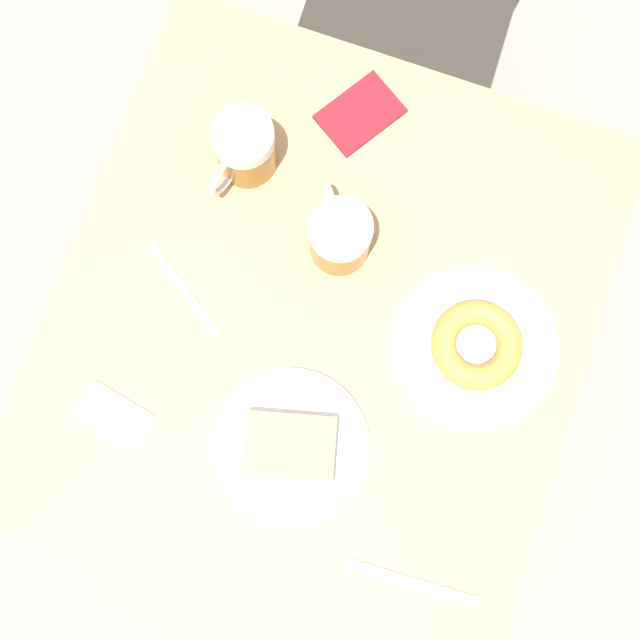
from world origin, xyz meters
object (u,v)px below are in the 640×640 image
object	(u,v)px
beer_mug_center	(244,149)
plate_with_donut	(475,346)
beer_mug_left	(340,236)
knife	(411,583)
napkin_folded	(114,417)
fork	(185,291)
passport_near_edge	(360,114)
plate_with_cake	(290,447)

from	to	relation	value
beer_mug_center	plate_with_donut	bearing A→B (deg)	-20.99
beer_mug_left	knife	world-z (taller)	beer_mug_left
plate_with_donut	beer_mug_left	xyz separation A→B (m)	(-0.25, 0.08, 0.04)
napkin_folded	fork	world-z (taller)	same
plate_with_donut	beer_mug_center	distance (m)	0.46
knife	passport_near_edge	bearing A→B (deg)	114.77
beer_mug_left	fork	bearing A→B (deg)	-143.70
plate_with_donut	napkin_folded	size ratio (longest dim) A/B	2.09
plate_with_donut	beer_mug_center	bearing A→B (deg)	159.01
plate_with_cake	fork	bearing A→B (deg)	143.84
beer_mug_left	beer_mug_center	world-z (taller)	same
knife	napkin_folded	bearing A→B (deg)	170.77
plate_with_donut	passport_near_edge	distance (m)	0.41
beer_mug_center	fork	world-z (taller)	beer_mug_center
fork	plate_with_donut	bearing A→B (deg)	8.07
beer_mug_left	knife	xyz separation A→B (m)	(0.27, -0.45, -0.06)
napkin_folded	knife	distance (m)	0.51
plate_with_cake	beer_mug_center	world-z (taller)	beer_mug_center
knife	plate_with_donut	bearing A→B (deg)	93.04
plate_with_cake	passport_near_edge	world-z (taller)	plate_with_cake
plate_with_cake	beer_mug_left	world-z (taller)	beer_mug_left
plate_with_cake	passport_near_edge	xyz separation A→B (m)	(-0.07, 0.53, -0.01)
beer_mug_left	fork	size ratio (longest dim) A/B	0.79
beer_mug_center	napkin_folded	size ratio (longest dim) A/B	1.10
napkin_folded	beer_mug_left	bearing A→B (deg)	57.45
beer_mug_center	fork	bearing A→B (deg)	-94.74
fork	passport_near_edge	xyz separation A→B (m)	(0.16, 0.36, 0.00)
plate_with_cake	beer_mug_center	xyz separation A→B (m)	(-0.22, 0.40, 0.05)
passport_near_edge	fork	bearing A→B (deg)	-114.06
beer_mug_center	fork	xyz separation A→B (m)	(-0.02, -0.23, -0.06)
plate_with_donut	beer_mug_center	xyz separation A→B (m)	(-0.43, 0.16, 0.04)
beer_mug_center	fork	size ratio (longest dim) A/B	0.86
passport_near_edge	knife	bearing A→B (deg)	-65.23
napkin_folded	knife	world-z (taller)	napkin_folded
passport_near_edge	plate_with_cake	bearing A→B (deg)	-82.35
beer_mug_left	knife	size ratio (longest dim) A/B	0.63
plate_with_donut	passport_near_edge	bearing A→B (deg)	133.66
plate_with_donut	beer_mug_left	distance (m)	0.26
beer_mug_center	napkin_folded	xyz separation A→B (m)	(-0.05, -0.45, -0.06)
fork	knife	xyz separation A→B (m)	(0.47, -0.30, -0.00)
plate_with_cake	beer_mug_center	size ratio (longest dim) A/B	1.77
napkin_folded	knife	xyz separation A→B (m)	(0.50, -0.08, -0.00)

